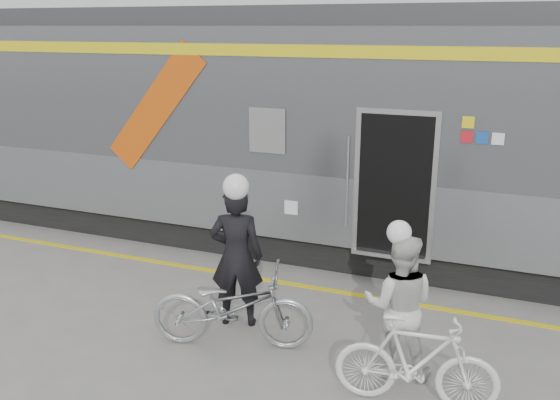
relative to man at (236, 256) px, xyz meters
The scene contains 9 objects.
ground 1.44m from the man, 43.98° to the right, with size 90.00×90.00×0.00m, color slate.
train 3.66m from the man, 99.36° to the left, with size 24.00×3.17×4.10m.
safety_strip 1.86m from the man, 60.84° to the left, with size 24.00×0.12×0.01m, color yellow.
man is the anchor object (origin of this frame).
bicycle_left 0.72m from the man, 70.02° to the right, with size 0.69×1.98×1.04m, color #A2A6AA.
woman 2.22m from the man, 10.10° to the right, with size 0.81×0.63×1.66m, color silver.
bicycle_right 2.69m from the man, 20.72° to the right, with size 0.47×1.68×1.01m, color white.
helmet_man 1.11m from the man, ahead, with size 0.33×0.33×0.33m, color white.
helmet_woman 2.37m from the man, 10.10° to the right, with size 0.27×0.27×0.27m, color white.
Camera 1 is at (2.37, -5.65, 3.81)m, focal length 38.00 mm.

